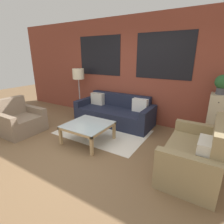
% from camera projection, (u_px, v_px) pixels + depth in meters
% --- Properties ---
extents(ground_plane, '(16.00, 16.00, 0.00)m').
position_uv_depth(ground_plane, '(70.00, 156.00, 3.31)').
color(ground_plane, brown).
extents(wall_back_brick, '(8.40, 0.09, 2.80)m').
position_uv_depth(wall_back_brick, '(129.00, 71.00, 4.85)').
color(wall_back_brick, brown).
rests_on(wall_back_brick, ground_plane).
extents(rug, '(2.13, 1.45, 0.00)m').
position_uv_depth(rug, '(103.00, 132.00, 4.34)').
color(rug, silver).
rests_on(rug, ground_plane).
extents(couch_dark, '(2.15, 0.88, 0.78)m').
position_uv_depth(couch_dark, '(115.00, 113.00, 4.88)').
color(couch_dark, '#1E2338').
rests_on(couch_dark, ground_plane).
extents(settee_vintage, '(0.80, 1.41, 0.92)m').
position_uv_depth(settee_vintage, '(195.00, 155.00, 2.77)').
color(settee_vintage, '#99845B').
rests_on(settee_vintage, ground_plane).
extents(armchair_corner, '(0.80, 0.91, 0.84)m').
position_uv_depth(armchair_corner, '(21.00, 121.00, 4.27)').
color(armchair_corner, '#84705B').
rests_on(armchair_corner, ground_plane).
extents(coffee_table, '(0.90, 0.90, 0.41)m').
position_uv_depth(coffee_table, '(88.00, 126.00, 3.77)').
color(coffee_table, silver).
rests_on(coffee_table, ground_plane).
extents(floor_lamp, '(0.35, 0.35, 1.43)m').
position_uv_depth(floor_lamp, '(78.00, 76.00, 5.33)').
color(floor_lamp, '#B2B2B7').
rests_on(floor_lamp, ground_plane).
extents(drawer_cabinet, '(0.33, 0.42, 1.05)m').
position_uv_depth(drawer_cabinet, '(216.00, 118.00, 3.78)').
color(drawer_cabinet, '#C6B793').
rests_on(drawer_cabinet, ground_plane).
extents(potted_plant, '(0.29, 0.29, 0.40)m').
position_uv_depth(potted_plant, '(222.00, 83.00, 3.55)').
color(potted_plant, '#47474C').
rests_on(potted_plant, drawer_cabinet).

